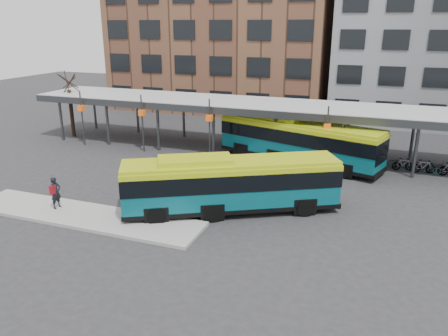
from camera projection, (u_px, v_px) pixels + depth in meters
ground at (195, 210)px, 25.24m from camera, size 120.00×120.00×0.00m
boarding_island at (83, 215)px, 24.36m from camera, size 14.00×3.00×0.18m
canopy at (258, 106)px, 35.48m from camera, size 40.00×6.53×4.80m
tree at (71, 111)px, 41.09m from camera, size 1.64×1.64×5.60m
building_brick at (224, 17)px, 53.55m from camera, size 26.00×14.00×22.00m
bus_front at (230, 183)px, 24.54m from camera, size 11.83×8.07×3.33m
bus_rear at (298, 140)px, 33.34m from camera, size 13.01×6.33×3.52m
pedestrian at (56, 192)px, 24.86m from camera, size 0.53×0.73×1.85m
bike_rack at (431, 167)px, 31.32m from camera, size 6.04×1.51×1.04m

